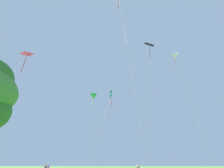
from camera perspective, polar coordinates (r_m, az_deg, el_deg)
name	(u,v)px	position (r m, az deg, el deg)	size (l,w,h in m)	color
kite_green_small	(93,95)	(46.66, -5.54, -3.00)	(2.42, 9.39, 17.71)	green
kite_red_high	(25,59)	(34.62, -23.57, 6.63)	(2.06, 11.34, 18.91)	red
kite_white_distant	(174,55)	(31.70, 17.34, 7.99)	(1.03, 6.53, 17.45)	white
kite_black_large	(149,49)	(46.16, 10.61, 9.78)	(3.63, 4.96, 27.75)	black
kite_teal_box	(111,95)	(38.80, -0.36, -3.04)	(3.75, 9.64, 15.04)	teal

